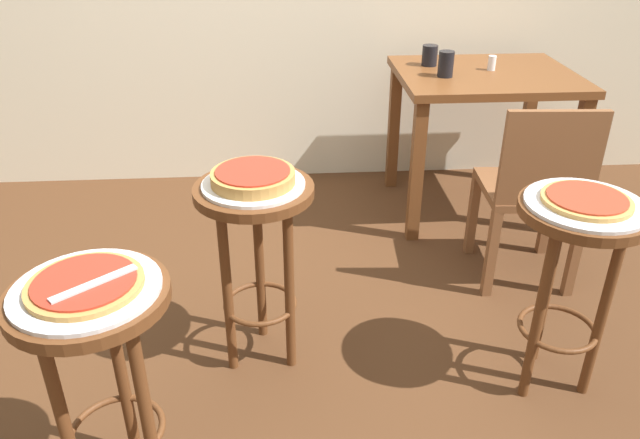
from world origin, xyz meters
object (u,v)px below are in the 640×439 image
at_px(pizza_middle, 587,200).
at_px(wooden_chair, 535,188).
at_px(pizza_leftside, 253,177).
at_px(cup_near_edge, 446,64).
at_px(serving_plate_middle, 586,204).
at_px(stool_foreground, 99,349).
at_px(stool_leftside, 256,234).
at_px(dining_table, 483,97).
at_px(stool_middle, 574,256).
at_px(condiment_shaker, 492,63).
at_px(serving_plate_foreground, 86,289).
at_px(pizza_server_knife, 94,283).
at_px(serving_plate_leftside, 253,185).
at_px(cup_far_edge, 430,55).
at_px(pizza_foreground, 85,284).

xyz_separation_m(pizza_middle, wooden_chair, (0.13, 0.65, -0.28)).
relative_size(pizza_leftside, cup_near_edge, 2.26).
xyz_separation_m(serving_plate_middle, pizza_leftside, (-1.04, 0.22, 0.03)).
relative_size(stool_foreground, cup_near_edge, 5.78).
xyz_separation_m(stool_leftside, pizza_leftside, (-0.00, 0.00, 0.22)).
xyz_separation_m(serving_plate_middle, dining_table, (0.11, 1.39, -0.09)).
distance_m(stool_leftside, wooden_chair, 1.25).
bearing_deg(stool_middle, stool_foreground, -165.82).
bearing_deg(stool_foreground, stool_leftside, 55.63).
relative_size(pizza_leftside, wooden_chair, 0.33).
relative_size(serving_plate_middle, condiment_shaker, 5.12).
bearing_deg(serving_plate_foreground, wooden_chair, 32.90).
relative_size(stool_leftside, cup_near_edge, 5.78).
relative_size(stool_leftside, pizza_server_knife, 3.28).
bearing_deg(condiment_shaker, stool_middle, -95.77).
xyz_separation_m(cup_near_edge, wooden_chair, (0.25, -0.67, -0.37)).
bearing_deg(dining_table, pizza_leftside, -134.52).
distance_m(serving_plate_foreground, stool_leftside, 0.73).
xyz_separation_m(stool_middle, serving_plate_middle, (0.00, 0.00, 0.19)).
height_order(serving_plate_leftside, cup_near_edge, cup_near_edge).
relative_size(stool_leftside, cup_far_edge, 6.87).
bearing_deg(pizza_middle, dining_table, 85.43).
height_order(pizza_leftside, condiment_shaker, condiment_shaker).
bearing_deg(condiment_shaker, serving_plate_middle, -95.77).
distance_m(serving_plate_foreground, pizza_server_knife, 0.05).
height_order(serving_plate_leftside, condiment_shaker, condiment_shaker).
xyz_separation_m(cup_far_edge, condiment_shaker, (0.30, -0.11, -0.02)).
bearing_deg(wooden_chair, dining_table, 91.50).
bearing_deg(stool_foreground, dining_table, 48.52).
height_order(serving_plate_middle, stool_leftside, serving_plate_middle).
height_order(serving_plate_middle, serving_plate_leftside, same).
relative_size(serving_plate_leftside, pizza_server_knife, 1.58).
bearing_deg(pizza_middle, serving_plate_leftside, 168.22).
distance_m(pizza_foreground, condiment_shaker, 2.39).
relative_size(serving_plate_foreground, serving_plate_middle, 0.98).
distance_m(pizza_foreground, stool_leftside, 0.73).
distance_m(stool_middle, serving_plate_leftside, 1.08).
xyz_separation_m(cup_near_edge, cup_far_edge, (-0.03, 0.22, -0.01)).
bearing_deg(serving_plate_middle, serving_plate_leftside, 168.22).
height_order(stool_middle, pizza_server_knife, pizza_server_knife).
height_order(pizza_middle, cup_far_edge, cup_far_edge).
height_order(serving_plate_foreground, serving_plate_middle, same).
distance_m(serving_plate_leftside, dining_table, 1.65).
relative_size(pizza_foreground, serving_plate_leftside, 0.83).
height_order(stool_leftside, cup_far_edge, cup_far_edge).
xyz_separation_m(pizza_leftside, condiment_shaker, (1.19, 1.20, 0.05)).
distance_m(serving_plate_middle, cup_near_edge, 1.33).
distance_m(stool_middle, pizza_server_knife, 1.48).
distance_m(pizza_leftside, cup_far_edge, 1.59).
relative_size(stool_foreground, dining_table, 0.81).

